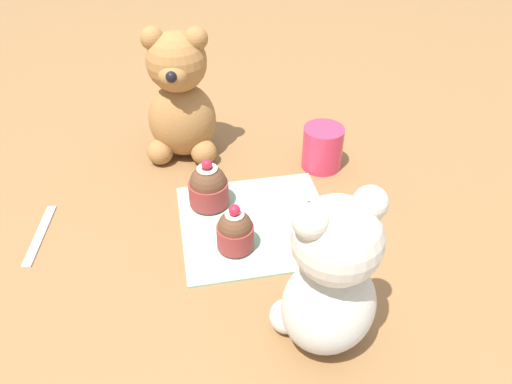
{
  "coord_description": "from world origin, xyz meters",
  "views": [
    {
      "loc": [
        0.1,
        0.5,
        0.46
      ],
      "look_at": [
        0.0,
        0.0,
        0.06
      ],
      "focal_mm": 35.0,
      "sensor_mm": 36.0,
      "label": 1
    }
  ],
  "objects_px": {
    "teddy_bear_cream": "(330,279)",
    "cupcake_near_tan_bear": "(208,187)",
    "juice_glass": "(322,148)",
    "teaspoon": "(40,234)",
    "cupcake_near_cream_bear": "(235,231)",
    "teddy_bear_tan": "(180,100)"
  },
  "relations": [
    {
      "from": "cupcake_near_cream_bear",
      "to": "juice_glass",
      "type": "distance_m",
      "value": 0.23
    },
    {
      "from": "teddy_bear_tan",
      "to": "juice_glass",
      "type": "xyz_separation_m",
      "value": [
        -0.21,
        0.08,
        -0.06
      ]
    },
    {
      "from": "teddy_bear_cream",
      "to": "cupcake_near_cream_bear",
      "type": "relative_size",
      "value": 2.94
    },
    {
      "from": "teddy_bear_cream",
      "to": "cupcake_near_tan_bear",
      "type": "xyz_separation_m",
      "value": [
        0.09,
        -0.25,
        -0.06
      ]
    },
    {
      "from": "juice_glass",
      "to": "teaspoon",
      "type": "bearing_deg",
      "value": 11.61
    },
    {
      "from": "cupcake_near_tan_bear",
      "to": "teddy_bear_tan",
      "type": "bearing_deg",
      "value": -80.92
    },
    {
      "from": "teddy_bear_cream",
      "to": "cupcake_near_tan_bear",
      "type": "distance_m",
      "value": 0.27
    },
    {
      "from": "teddy_bear_cream",
      "to": "teaspoon",
      "type": "height_order",
      "value": "teddy_bear_cream"
    },
    {
      "from": "teddy_bear_cream",
      "to": "teddy_bear_tan",
      "type": "height_order",
      "value": "teddy_bear_tan"
    },
    {
      "from": "juice_glass",
      "to": "teaspoon",
      "type": "xyz_separation_m",
      "value": [
        0.42,
        0.09,
        -0.03
      ]
    },
    {
      "from": "teddy_bear_tan",
      "to": "teaspoon",
      "type": "height_order",
      "value": "teddy_bear_tan"
    },
    {
      "from": "teddy_bear_tan",
      "to": "teaspoon",
      "type": "xyz_separation_m",
      "value": [
        0.21,
        0.17,
        -0.09
      ]
    },
    {
      "from": "cupcake_near_cream_bear",
      "to": "teddy_bear_cream",
      "type": "bearing_deg",
      "value": 115.0
    },
    {
      "from": "teddy_bear_tan",
      "to": "cupcake_near_cream_bear",
      "type": "height_order",
      "value": "teddy_bear_tan"
    },
    {
      "from": "juice_glass",
      "to": "teddy_bear_cream",
      "type": "bearing_deg",
      "value": 73.52
    },
    {
      "from": "teddy_bear_tan",
      "to": "juice_glass",
      "type": "bearing_deg",
      "value": -9.02
    },
    {
      "from": "teddy_bear_tan",
      "to": "cupcake_near_tan_bear",
      "type": "relative_size",
      "value": 2.87
    },
    {
      "from": "cupcake_near_cream_bear",
      "to": "teaspoon",
      "type": "relative_size",
      "value": 0.56
    },
    {
      "from": "cupcake_near_tan_bear",
      "to": "juice_glass",
      "type": "height_order",
      "value": "cupcake_near_tan_bear"
    },
    {
      "from": "teddy_bear_tan",
      "to": "cupcake_near_cream_bear",
      "type": "relative_size",
      "value": 3.14
    },
    {
      "from": "teddy_bear_tan",
      "to": "cupcake_near_cream_bear",
      "type": "distance_m",
      "value": 0.25
    },
    {
      "from": "cupcake_near_cream_bear",
      "to": "juice_glass",
      "type": "bearing_deg",
      "value": -135.56
    }
  ]
}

